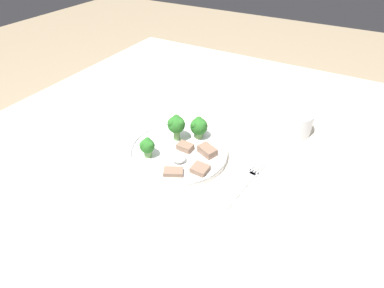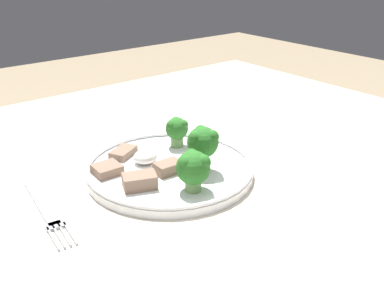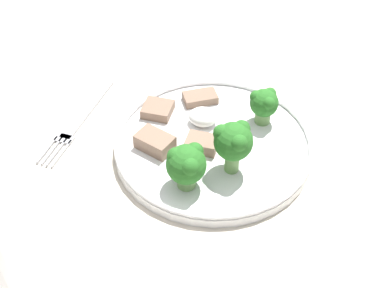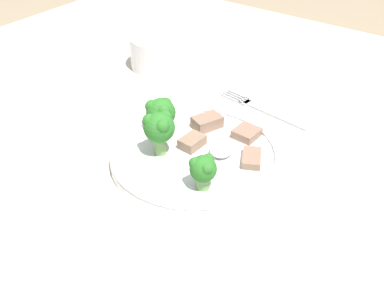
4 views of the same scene
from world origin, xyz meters
The scene contains 13 objects.
ground_plane centered at (0.00, 0.00, 0.00)m, with size 8.00×8.00×0.00m, color #9E896B.
table centered at (0.00, 0.00, 0.65)m, with size 1.23×1.17×0.74m.
dinner_plate centered at (-0.03, -0.11, 0.75)m, with size 0.25×0.25×0.02m.
fork centered at (0.16, -0.13, 0.74)m, with size 0.04×0.18×0.00m.
cream_bowl centered at (0.18, 0.13, 0.77)m, with size 0.12×0.12×0.06m.
broccoli_floret_near_rim_left centered at (-0.08, -0.17, 0.78)m, with size 0.04×0.04×0.05m.
broccoli_floret_center_left centered at (-0.06, -0.07, 0.80)m, with size 0.05×0.05×0.07m.
broccoli_floret_back_left centered at (-0.01, -0.04, 0.79)m, with size 0.05×0.05×0.06m.
meat_slice_front_slice centered at (-0.02, -0.10, 0.76)m, with size 0.04×0.03×0.02m.
meat_slice_middle_slice centered at (0.01, -0.19, 0.76)m, with size 0.05×0.04×0.01m.
meat_slice_rear_slice centered at (0.04, -0.09, 0.76)m, with size 0.05×0.04×0.02m.
meat_slice_edge_slice centered at (0.05, -0.15, 0.76)m, with size 0.04×0.04×0.01m.
sauce_dollop centered at (-0.01, -0.15, 0.76)m, with size 0.04×0.03×0.02m.
Camera 1 is at (0.29, -0.60, 1.22)m, focal length 28.00 mm.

